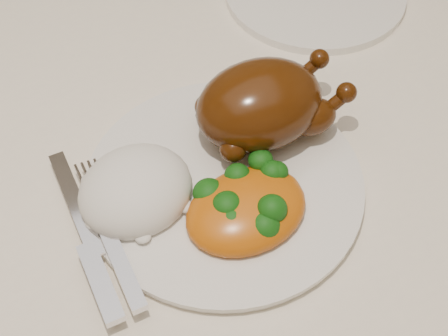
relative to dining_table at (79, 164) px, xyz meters
name	(u,v)px	position (x,y,z in m)	size (l,w,h in m)	color
dining_table	(79,164)	(0.00, 0.00, 0.00)	(1.60, 0.90, 0.76)	brown
tablecloth	(68,124)	(0.00, 0.00, 0.07)	(1.73, 1.03, 0.18)	#EFE2CE
dinner_plate	(224,184)	(0.12, -0.17, 0.11)	(0.27, 0.27, 0.01)	white
roast_chicken	(263,104)	(0.18, -0.12, 0.15)	(0.16, 0.10, 0.08)	#4A2107
rice_mound	(136,190)	(0.04, -0.16, 0.12)	(0.14, 0.13, 0.06)	white
mac_and_cheese	(249,205)	(0.13, -0.21, 0.12)	(0.13, 0.11, 0.05)	#D4660D
cutlery	(102,250)	(-0.01, -0.20, 0.12)	(0.04, 0.20, 0.01)	silver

